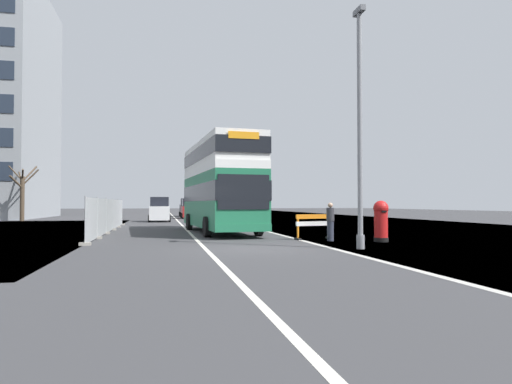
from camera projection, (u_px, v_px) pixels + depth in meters
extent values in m
cube|color=#38383A|center=(249.00, 250.00, 16.35)|extent=(140.00, 280.00, 0.10)
cube|color=#B2AFA8|center=(327.00, 247.00, 16.96)|extent=(0.24, 196.00, 0.01)
cube|color=silver|center=(206.00, 250.00, 16.03)|extent=(0.16, 168.00, 0.01)
cube|color=#1E6B47|center=(220.00, 201.00, 25.60)|extent=(3.40, 10.88, 2.87)
cube|color=white|center=(220.00, 172.00, 25.64)|extent=(3.40, 10.88, 0.40)
cube|color=white|center=(220.00, 156.00, 25.66)|extent=(3.36, 10.77, 1.40)
cube|color=black|center=(220.00, 193.00, 25.61)|extent=(3.43, 10.99, 0.92)
cube|color=black|center=(220.00, 156.00, 25.66)|extent=(3.41, 10.93, 0.77)
cube|color=black|center=(244.00, 192.00, 20.44)|extent=(2.39, 0.24, 1.58)
cube|color=orange|center=(244.00, 135.00, 20.51)|extent=(1.43, 0.17, 0.32)
cube|color=#1E6B47|center=(220.00, 223.00, 25.57)|extent=(3.43, 10.99, 0.36)
cylinder|color=black|center=(207.00, 227.00, 22.02)|extent=(0.37, 1.02, 1.00)
cylinder|color=black|center=(259.00, 226.00, 22.74)|extent=(0.37, 1.02, 1.00)
cylinder|color=black|center=(189.00, 222.00, 28.03)|extent=(0.37, 1.02, 1.00)
cylinder|color=black|center=(230.00, 221.00, 28.76)|extent=(0.37, 1.02, 1.00)
cylinder|color=gray|center=(360.00, 131.00, 16.38)|extent=(0.18, 0.18, 8.48)
cube|color=slate|center=(359.00, 11.00, 16.50)|extent=(0.20, 0.70, 0.20)
cylinder|color=gray|center=(360.00, 242.00, 16.28)|extent=(0.29, 0.29, 0.50)
cylinder|color=black|center=(381.00, 240.00, 19.35)|extent=(0.62, 0.62, 0.18)
cylinder|color=red|center=(381.00, 223.00, 19.37)|extent=(0.57, 0.57, 1.25)
sphere|color=red|center=(381.00, 208.00, 19.38)|extent=(0.64, 0.64, 0.64)
cube|color=black|center=(384.00, 211.00, 19.09)|extent=(0.22, 0.03, 0.07)
cube|color=orange|center=(314.00, 216.00, 20.66)|extent=(1.78, 0.45, 0.20)
cube|color=white|center=(314.00, 224.00, 20.65)|extent=(1.78, 0.45, 0.20)
cube|color=orange|center=(298.00, 228.00, 20.32)|extent=(0.08, 0.08, 1.04)
cube|color=black|center=(298.00, 239.00, 20.31)|extent=(0.23, 0.46, 0.08)
cube|color=orange|center=(329.00, 228.00, 20.97)|extent=(0.08, 0.08, 1.04)
cube|color=black|center=(329.00, 238.00, 20.96)|extent=(0.23, 0.46, 0.08)
cube|color=#A8AAAD|center=(92.00, 219.00, 19.25)|extent=(0.04, 3.26, 1.82)
cube|color=#A8AAAD|center=(102.00, 217.00, 22.58)|extent=(0.04, 3.26, 1.82)
cube|color=#A8AAAD|center=(109.00, 215.00, 25.90)|extent=(0.04, 3.26, 1.82)
cube|color=#A8AAAD|center=(115.00, 214.00, 29.23)|extent=(0.04, 3.26, 1.82)
cube|color=#A8AAAD|center=(120.00, 213.00, 32.56)|extent=(0.04, 3.26, 1.82)
cylinder|color=#939699|center=(85.00, 221.00, 17.59)|extent=(0.06, 0.06, 1.92)
cube|color=gray|center=(85.00, 244.00, 17.57)|extent=(0.44, 0.20, 0.12)
cylinder|color=#939699|center=(97.00, 218.00, 20.91)|extent=(0.06, 0.06, 1.92)
cube|color=gray|center=(97.00, 238.00, 20.89)|extent=(0.44, 0.20, 0.12)
cylinder|color=#939699|center=(106.00, 216.00, 24.24)|extent=(0.06, 0.06, 1.92)
cube|color=gray|center=(106.00, 233.00, 24.22)|extent=(0.44, 0.20, 0.12)
cylinder|color=#939699|center=(113.00, 214.00, 27.57)|extent=(0.06, 0.06, 1.92)
cube|color=gray|center=(112.00, 229.00, 27.55)|extent=(0.44, 0.20, 0.12)
cylinder|color=#939699|center=(118.00, 213.00, 30.89)|extent=(0.06, 0.06, 1.92)
cube|color=gray|center=(118.00, 227.00, 30.87)|extent=(0.44, 0.20, 0.12)
cylinder|color=#939699|center=(122.00, 212.00, 34.22)|extent=(0.06, 0.06, 1.92)
cube|color=gray|center=(122.00, 224.00, 34.20)|extent=(0.44, 0.20, 0.12)
cube|color=silver|center=(159.00, 213.00, 40.97)|extent=(1.73, 3.84, 1.20)
cube|color=black|center=(160.00, 202.00, 41.00)|extent=(1.60, 2.11, 0.83)
cylinder|color=black|center=(169.00, 218.00, 42.30)|extent=(0.20, 0.60, 0.60)
cylinder|color=black|center=(150.00, 218.00, 41.95)|extent=(0.20, 0.60, 0.60)
cylinder|color=black|center=(169.00, 219.00, 39.97)|extent=(0.20, 0.60, 0.60)
cylinder|color=black|center=(149.00, 219.00, 39.62)|extent=(0.20, 0.60, 0.60)
cube|color=maroon|center=(190.00, 211.00, 50.21)|extent=(1.87, 4.24, 1.14)
cube|color=black|center=(190.00, 203.00, 50.23)|extent=(1.72, 2.33, 0.82)
cylinder|color=black|center=(198.00, 215.00, 51.67)|extent=(0.20, 0.60, 0.60)
cylinder|color=black|center=(181.00, 215.00, 51.29)|extent=(0.20, 0.60, 0.60)
cylinder|color=black|center=(200.00, 216.00, 49.10)|extent=(0.20, 0.60, 0.60)
cylinder|color=black|center=(182.00, 216.00, 48.72)|extent=(0.20, 0.60, 0.60)
cube|color=black|center=(188.00, 210.00, 57.76)|extent=(1.87, 4.46, 1.32)
cube|color=black|center=(188.00, 202.00, 57.78)|extent=(1.72, 2.45, 0.77)
cylinder|color=black|center=(194.00, 214.00, 59.29)|extent=(0.20, 0.60, 0.60)
cylinder|color=black|center=(180.00, 214.00, 58.90)|extent=(0.20, 0.60, 0.60)
cylinder|color=black|center=(196.00, 214.00, 56.58)|extent=(0.20, 0.60, 0.60)
cylinder|color=black|center=(181.00, 214.00, 56.20)|extent=(0.20, 0.60, 0.60)
cylinder|color=#4C3D2D|center=(22.00, 199.00, 42.49)|extent=(0.39, 0.39, 4.16)
cylinder|color=#4C3D2D|center=(30.00, 177.00, 42.79)|extent=(1.45, 0.39, 1.60)
cylinder|color=#4C3D2D|center=(30.00, 174.00, 43.32)|extent=(1.05, 1.57, 1.61)
cylinder|color=#4C3D2D|center=(21.00, 180.00, 43.06)|extent=(0.81, 1.37, 1.68)
cylinder|color=#4C3D2D|center=(16.00, 173.00, 42.39)|extent=(1.29, 0.22, 1.46)
cylinder|color=#4C3D2D|center=(16.00, 182.00, 41.89)|extent=(0.99, 1.34, 1.23)
cylinder|color=#4C3D2D|center=(23.00, 174.00, 42.16)|extent=(0.45, 1.00, 0.99)
cylinder|color=#2D3342|center=(330.00, 231.00, 19.75)|extent=(0.29, 0.29, 0.86)
cylinder|color=#333338|center=(330.00, 214.00, 19.77)|extent=(0.34, 0.34, 0.58)
sphere|color=tan|center=(330.00, 205.00, 19.78)|extent=(0.22, 0.22, 0.22)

